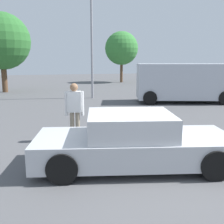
% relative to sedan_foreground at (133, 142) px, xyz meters
% --- Properties ---
extents(ground_plane, '(80.00, 80.00, 0.00)m').
position_rel_sedan_foreground_xyz_m(ground_plane, '(0.33, -0.21, -0.58)').
color(ground_plane, '#515154').
extents(sedan_foreground, '(4.77, 2.67, 1.25)m').
position_rel_sedan_foreground_xyz_m(sedan_foreground, '(0.00, 0.00, 0.00)').
color(sedan_foreground, '#B7BABF').
rests_on(sedan_foreground, ground_plane).
extents(van_white, '(5.64, 3.42, 2.20)m').
position_rel_sedan_foreground_xyz_m(van_white, '(5.96, 8.33, 0.61)').
color(van_white, '#B2B7C1').
rests_on(van_white, ground_plane).
extents(pedestrian, '(0.56, 0.31, 1.75)m').
position_rel_sedan_foreground_xyz_m(pedestrian, '(-1.04, 2.38, 0.47)').
color(pedestrian, gray).
rests_on(pedestrian, ground_plane).
extents(light_post_near, '(0.44, 0.44, 7.10)m').
position_rel_sedan_foreground_xyz_m(light_post_near, '(1.22, 11.36, 4.17)').
color(light_post_near, gray).
rests_on(light_post_near, ground_plane).
extents(tree_back_left, '(4.15, 4.15, 5.83)m').
position_rel_sedan_foreground_xyz_m(tree_back_left, '(-4.57, 16.19, 3.16)').
color(tree_back_left, brown).
rests_on(tree_back_left, ground_plane).
extents(tree_back_center, '(3.50, 3.50, 5.35)m').
position_rel_sedan_foreground_xyz_m(tree_back_center, '(6.52, 22.53, 3.01)').
color(tree_back_center, brown).
rests_on(tree_back_center, ground_plane).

